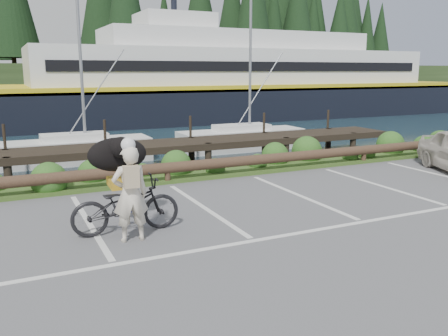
{
  "coord_description": "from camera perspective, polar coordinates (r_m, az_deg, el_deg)",
  "views": [
    {
      "loc": [
        -4.07,
        -7.7,
        3.11
      ],
      "look_at": [
        0.08,
        1.08,
        1.1
      ],
      "focal_mm": 38.0,
      "sensor_mm": 36.0,
      "label": 1
    }
  ],
  "objects": [
    {
      "name": "log_rail",
      "position": [
        13.33,
        -6.78,
        -1.89
      ],
      "size": [
        32.0,
        0.3,
        0.6
      ],
      "primitive_type": null,
      "color": "#443021",
      "rests_on": "ground"
    },
    {
      "name": "bicycle",
      "position": [
        9.37,
        -11.74,
        -4.43
      ],
      "size": [
        2.12,
        0.82,
        1.1
      ],
      "primitive_type": "imported",
      "rotation": [
        0.0,
        0.0,
        1.53
      ],
      "color": "black",
      "rests_on": "ground"
    },
    {
      "name": "dog",
      "position": [
        9.81,
        -12.71,
        1.61
      ],
      "size": [
        0.64,
        1.22,
        0.69
      ],
      "primitive_type": "ellipsoid",
      "rotation": [
        0.0,
        0.0,
        1.53
      ],
      "color": "black",
      "rests_on": "bicycle"
    },
    {
      "name": "ground",
      "position": [
        9.25,
        2.45,
        -7.97
      ],
      "size": [
        72.0,
        72.0,
        0.0
      ],
      "primitive_type": "plane",
      "color": "#525254"
    },
    {
      "name": "vegetation_strip",
      "position": [
        13.96,
        -7.7,
        -1.07
      ],
      "size": [
        34.0,
        1.6,
        0.1
      ],
      "primitive_type": "cube",
      "color": "#3D5B21",
      "rests_on": "ground"
    },
    {
      "name": "cyclist",
      "position": [
        8.82,
        -11.22,
        -3.1
      ],
      "size": [
        0.67,
        0.46,
        1.79
      ],
      "primitive_type": "imported",
      "rotation": [
        0.0,
        0.0,
        3.1
      ],
      "color": "beige",
      "rests_on": "ground"
    },
    {
      "name": "harbor_backdrop",
      "position": [
        86.34,
        -22.58,
        8.76
      ],
      "size": [
        170.0,
        160.0,
        30.0
      ],
      "color": "#162C36",
      "rests_on": "ground"
    }
  ]
}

